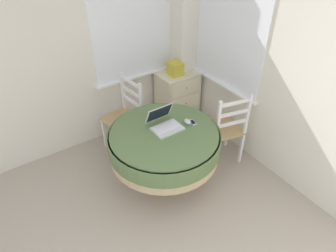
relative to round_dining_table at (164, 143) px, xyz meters
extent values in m
cube|color=silver|center=(-1.00, 1.27, 0.67)|extent=(4.39, 0.06, 2.55)
cube|color=white|center=(0.36, 1.24, 0.88)|extent=(1.10, 0.01, 1.42)
cube|color=white|center=(0.36, 1.21, 0.16)|extent=(1.18, 0.07, 0.02)
cube|color=white|center=(1.19, 0.41, 0.88)|extent=(0.01, 1.10, 1.42)
cube|color=white|center=(1.16, 0.41, 0.16)|extent=(0.07, 1.18, 0.02)
cube|color=silver|center=(1.05, 1.10, 0.67)|extent=(0.28, 0.28, 2.55)
cylinder|color=#4C3D2D|center=(0.00, 0.00, -0.59)|extent=(0.36, 0.36, 0.03)
cylinder|color=#4C3D2D|center=(0.00, 0.00, -0.23)|extent=(0.11, 0.11, 0.70)
cylinder|color=tan|center=(0.00, 0.00, -0.02)|extent=(1.16, 1.16, 0.28)
cylinder|color=#567042|center=(0.00, 0.00, 0.03)|extent=(1.19, 1.19, 0.18)
cylinder|color=#567042|center=(0.00, 0.00, 0.13)|extent=(1.13, 1.13, 0.02)
cube|color=silver|center=(0.06, 0.02, 0.15)|extent=(0.31, 0.22, 0.02)
cube|color=silver|center=(0.06, 0.04, 0.16)|extent=(0.27, 0.13, 0.00)
cube|color=silver|center=(0.05, 0.18, 0.26)|extent=(0.31, 0.10, 0.20)
cube|color=black|center=(0.05, 0.17, 0.26)|extent=(0.28, 0.08, 0.18)
ellipsoid|color=silver|center=(0.29, -0.01, 0.17)|extent=(0.06, 0.10, 0.05)
cube|color=#B2B7BC|center=(0.34, -0.03, 0.15)|extent=(0.07, 0.11, 0.01)
cube|color=black|center=(0.34, -0.03, 0.15)|extent=(0.05, 0.08, 0.00)
cube|color=tan|center=(-0.09, 0.83, -0.16)|extent=(0.45, 0.48, 0.02)
cube|color=white|center=(-0.29, 1.00, -0.39)|extent=(0.04, 0.04, 0.44)
cube|color=white|center=(-0.24, 0.62, -0.39)|extent=(0.04, 0.04, 0.44)
cube|color=white|center=(0.06, 1.04, -0.39)|extent=(0.04, 0.04, 0.44)
cube|color=white|center=(0.11, 0.67, -0.39)|extent=(0.04, 0.04, 0.44)
cube|color=white|center=(0.06, 1.04, 0.11)|extent=(0.04, 0.04, 0.52)
cube|color=white|center=(0.11, 0.67, 0.11)|extent=(0.04, 0.04, 0.52)
cube|color=white|center=(0.08, 0.85, 0.31)|extent=(0.07, 0.37, 0.04)
cube|color=white|center=(0.08, 0.85, 0.18)|extent=(0.07, 0.37, 0.04)
cube|color=white|center=(0.08, 0.85, 0.04)|extent=(0.07, 0.37, 0.04)
cube|color=tan|center=(0.84, -0.02, -0.16)|extent=(0.51, 0.49, 0.02)
cube|color=white|center=(1.06, 0.11, -0.39)|extent=(0.04, 0.04, 0.44)
cube|color=white|center=(0.69, 0.20, -0.39)|extent=(0.04, 0.04, 0.44)
cube|color=white|center=(0.98, -0.23, -0.39)|extent=(0.04, 0.04, 0.44)
cube|color=white|center=(0.61, -0.15, -0.39)|extent=(0.04, 0.04, 0.44)
cube|color=white|center=(0.98, -0.23, 0.11)|extent=(0.04, 0.04, 0.52)
cube|color=white|center=(0.61, -0.15, 0.11)|extent=(0.04, 0.04, 0.52)
cube|color=white|center=(0.80, -0.19, 0.31)|extent=(0.37, 0.11, 0.04)
cube|color=white|center=(0.80, -0.19, 0.18)|extent=(0.37, 0.11, 0.04)
cube|color=white|center=(0.80, -0.19, 0.04)|extent=(0.37, 0.11, 0.04)
cube|color=beige|center=(0.89, 1.00, -0.23)|extent=(0.54, 0.41, 0.75)
cube|color=beige|center=(0.89, 1.00, 0.15)|extent=(0.56, 0.43, 0.02)
cube|color=beige|center=(0.89, 0.79, 0.02)|extent=(0.47, 0.01, 0.21)
sphere|color=olive|center=(0.89, 0.78, 0.02)|extent=(0.02, 0.02, 0.02)
cube|color=beige|center=(0.89, 0.79, -0.23)|extent=(0.47, 0.01, 0.21)
sphere|color=olive|center=(0.89, 0.78, -0.23)|extent=(0.02, 0.02, 0.02)
cube|color=beige|center=(0.89, 0.79, -0.48)|extent=(0.47, 0.01, 0.21)
sphere|color=olive|center=(0.89, 0.78, -0.48)|extent=(0.02, 0.02, 0.02)
cube|color=gold|center=(0.82, 0.96, 0.25)|extent=(0.17, 0.19, 0.18)
camera|label=1|loc=(-1.33, -2.03, 2.03)|focal=32.00mm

